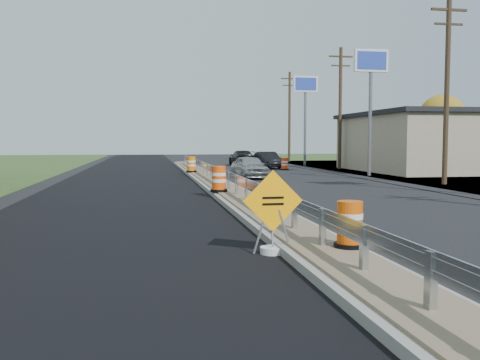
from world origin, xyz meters
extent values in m
plane|color=black|center=(0.00, 0.00, 0.00)|extent=(140.00, 140.00, 0.00)
cube|color=black|center=(-4.40, 10.00, 0.01)|extent=(7.20, 120.00, 0.01)
cube|color=gray|center=(0.00, 8.00, 0.09)|extent=(1.60, 55.00, 0.18)
cube|color=brown|center=(0.00, 8.00, 0.20)|extent=(1.25, 55.00, 0.05)
cube|color=silver|center=(0.00, -10.00, 0.58)|extent=(0.10, 0.15, 0.70)
cube|color=silver|center=(0.00, -8.00, 0.58)|extent=(0.10, 0.15, 0.70)
cube|color=silver|center=(0.00, -6.00, 0.58)|extent=(0.10, 0.15, 0.70)
cube|color=silver|center=(0.00, -4.00, 0.58)|extent=(0.10, 0.15, 0.70)
cube|color=silver|center=(0.00, -2.00, 0.58)|extent=(0.10, 0.15, 0.70)
cube|color=silver|center=(0.00, 0.00, 0.58)|extent=(0.10, 0.15, 0.70)
cube|color=silver|center=(0.00, 2.00, 0.58)|extent=(0.10, 0.15, 0.70)
cube|color=silver|center=(0.00, 4.00, 0.58)|extent=(0.10, 0.15, 0.70)
cube|color=silver|center=(0.00, 6.00, 0.58)|extent=(0.10, 0.15, 0.70)
cube|color=silver|center=(0.00, 8.00, 0.58)|extent=(0.10, 0.15, 0.70)
cube|color=silver|center=(0.00, 10.00, 0.58)|extent=(0.10, 0.15, 0.70)
cube|color=silver|center=(0.00, 12.00, 0.58)|extent=(0.10, 0.15, 0.70)
cube|color=silver|center=(0.00, 14.00, 0.58)|extent=(0.10, 0.15, 0.70)
cube|color=silver|center=(0.00, 16.00, 0.58)|extent=(0.10, 0.15, 0.70)
cube|color=silver|center=(0.00, 18.00, 0.58)|extent=(0.10, 0.15, 0.70)
cube|color=silver|center=(0.00, 20.00, 0.58)|extent=(0.10, 0.15, 0.70)
cube|color=silver|center=(0.00, 22.00, 0.58)|extent=(0.10, 0.15, 0.70)
cube|color=silver|center=(0.00, 24.00, 0.58)|extent=(0.10, 0.15, 0.70)
cube|color=silver|center=(0.00, 26.00, 0.58)|extent=(0.10, 0.15, 0.70)
cube|color=silver|center=(0.00, 28.00, 0.58)|extent=(0.10, 0.15, 0.70)
cube|color=silver|center=(0.00, 30.00, 0.58)|extent=(0.10, 0.15, 0.70)
cube|color=silver|center=(0.00, 32.00, 0.58)|extent=(0.10, 0.15, 0.70)
cube|color=silver|center=(0.00, 9.00, 0.78)|extent=(0.04, 46.00, 0.34)
cube|color=silver|center=(0.00, 9.00, 0.70)|extent=(0.06, 46.00, 0.03)
cube|color=silver|center=(0.00, 9.00, 0.86)|extent=(0.06, 46.00, 0.03)
cube|color=black|center=(12.05, 20.00, 1.60)|extent=(0.08, 7.20, 2.20)
cylinder|color=slate|center=(10.50, 16.00, 3.40)|extent=(0.22, 0.22, 6.80)
cube|color=white|center=(10.50, 16.00, 7.20)|extent=(2.20, 0.25, 1.40)
cube|color=#263FB2|center=(10.50, 16.00, 7.20)|extent=(1.90, 0.30, 1.10)
cylinder|color=slate|center=(10.50, 30.00, 3.40)|extent=(0.22, 0.22, 6.80)
cube|color=white|center=(10.50, 30.00, 7.20)|extent=(2.20, 0.25, 1.40)
cube|color=#263FB2|center=(10.50, 30.00, 7.20)|extent=(1.90, 0.30, 1.10)
cylinder|color=#473523|center=(11.50, 9.00, 4.70)|extent=(0.26, 0.26, 9.40)
cube|color=#473523|center=(11.50, 9.00, 8.70)|extent=(1.90, 0.12, 0.12)
cube|color=#473523|center=(11.50, 9.00, 8.00)|extent=(1.50, 0.10, 0.10)
cylinder|color=#473523|center=(11.50, 24.00, 4.70)|extent=(0.26, 0.26, 9.40)
cube|color=#473523|center=(11.50, 24.00, 8.70)|extent=(1.90, 0.12, 0.12)
cube|color=#473523|center=(11.50, 24.00, 8.00)|extent=(1.50, 0.10, 0.10)
cylinder|color=#473523|center=(11.50, 39.00, 4.70)|extent=(0.26, 0.26, 9.40)
cube|color=#473523|center=(11.50, 39.00, 8.70)|extent=(1.90, 0.12, 0.12)
cube|color=#473523|center=(11.50, 39.00, 8.00)|extent=(1.50, 0.10, 0.10)
cylinder|color=#473523|center=(26.00, 34.00, 1.54)|extent=(0.36, 0.36, 3.08)
sphere|color=olive|center=(26.00, 34.00, 4.55)|extent=(4.62, 4.62, 4.62)
cylinder|color=white|center=(-0.90, -5.64, 0.07)|extent=(0.50, 0.50, 0.14)
cube|color=slate|center=(-1.15, -5.64, 0.45)|extent=(0.30, 0.04, 0.87)
cube|color=slate|center=(-0.65, -5.64, 0.45)|extent=(0.30, 0.04, 0.87)
cube|color=slate|center=(-0.90, -5.59, 0.45)|extent=(0.04, 0.22, 0.89)
cube|color=#FEA105|center=(-0.90, -5.64, 1.06)|extent=(1.21, 0.05, 1.21)
cube|color=black|center=(-0.90, -5.66, 1.12)|extent=(0.43, 0.02, 0.04)
cube|color=black|center=(-0.90, -5.66, 1.00)|extent=(0.43, 0.02, 0.04)
cylinder|color=black|center=(0.43, -6.32, 0.27)|extent=(0.60, 0.60, 0.08)
cylinder|color=#DC5109|center=(0.43, -6.32, 0.69)|extent=(0.48, 0.48, 0.84)
cylinder|color=white|center=(0.43, -6.32, 0.83)|extent=(0.49, 0.49, 0.11)
cylinder|color=white|center=(0.43, -6.32, 0.61)|extent=(0.49, 0.49, 0.11)
cylinder|color=black|center=(-0.55, 5.00, 0.28)|extent=(0.69, 0.69, 0.09)
cylinder|color=#FF4D0A|center=(-0.55, 5.00, 0.76)|extent=(0.55, 0.55, 0.96)
cylinder|color=white|center=(-0.55, 5.00, 0.92)|extent=(0.56, 0.56, 0.13)
cylinder|color=white|center=(-0.55, 5.00, 0.66)|extent=(0.56, 0.56, 0.13)
cylinder|color=black|center=(-0.55, 18.27, 0.27)|extent=(0.67, 0.67, 0.09)
cylinder|color=orange|center=(-0.55, 18.27, 0.75)|extent=(0.54, 0.54, 0.94)
cylinder|color=white|center=(-0.55, 18.27, 0.90)|extent=(0.55, 0.55, 0.12)
cylinder|color=white|center=(-0.55, 18.27, 0.66)|extent=(0.55, 0.55, 0.12)
cylinder|color=black|center=(7.00, 23.67, 0.04)|extent=(0.63, 0.63, 0.08)
cylinder|color=#F13C0A|center=(7.00, 23.67, 0.48)|extent=(0.50, 0.50, 0.88)
cylinder|color=white|center=(7.00, 23.67, 0.63)|extent=(0.52, 0.52, 0.11)
cylinder|color=white|center=(7.00, 23.67, 0.40)|extent=(0.52, 0.52, 0.11)
imported|color=#A6A7AB|center=(2.69, 15.39, 0.67)|extent=(1.92, 4.06, 1.34)
imported|color=black|center=(6.34, 26.66, 0.66)|extent=(1.78, 4.14, 1.33)
imported|color=black|center=(5.02, 31.28, 0.68)|extent=(2.04, 4.72, 1.35)
camera|label=1|loc=(-3.32, -15.78, 2.24)|focal=40.00mm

